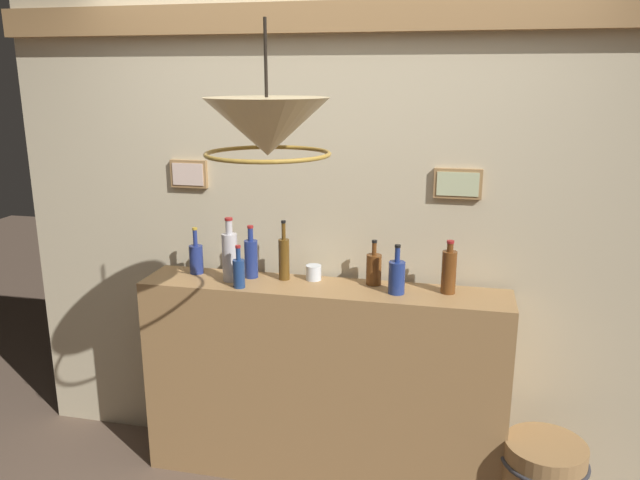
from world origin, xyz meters
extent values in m
cube|color=beige|center=(0.00, 1.10, 1.24)|extent=(3.46, 0.08, 2.48)
cube|color=#9E7547|center=(0.00, 1.04, 2.32)|extent=(3.46, 0.10, 0.14)
cube|color=#9E7547|center=(-0.76, 1.05, 1.56)|extent=(0.20, 0.03, 0.15)
cube|color=beige|center=(-0.76, 1.03, 1.56)|extent=(0.17, 0.01, 0.12)
cube|color=#9E7547|center=(0.62, 1.05, 1.56)|extent=(0.23, 0.03, 0.14)
cube|color=#BBC596|center=(0.62, 1.03, 1.56)|extent=(0.20, 0.01, 0.11)
cube|color=#9E7547|center=(0.00, 0.86, 0.53)|extent=(1.83, 0.32, 1.05)
cylinder|color=brown|center=(0.24, 0.95, 1.13)|extent=(0.08, 0.08, 0.15)
cylinder|color=brown|center=(0.24, 0.95, 1.24)|extent=(0.02, 0.02, 0.06)
cylinder|color=black|center=(0.24, 0.95, 1.27)|extent=(0.03, 0.03, 0.01)
cylinder|color=navy|center=(-0.39, 0.76, 1.12)|extent=(0.06, 0.06, 0.14)
cylinder|color=navy|center=(-0.39, 0.76, 1.22)|extent=(0.02, 0.02, 0.06)
cylinder|color=maroon|center=(-0.39, 0.76, 1.26)|extent=(0.03, 0.03, 0.01)
cylinder|color=#573A13|center=(-0.21, 0.93, 1.16)|extent=(0.06, 0.06, 0.21)
cylinder|color=#573A13|center=(-0.21, 0.93, 1.30)|extent=(0.02, 0.02, 0.09)
cylinder|color=black|center=(-0.21, 0.93, 1.35)|extent=(0.02, 0.02, 0.01)
cylinder|color=navy|center=(-0.69, 0.92, 1.13)|extent=(0.07, 0.07, 0.15)
cylinder|color=navy|center=(-0.69, 0.92, 1.24)|extent=(0.02, 0.02, 0.09)
cylinder|color=#B7932D|center=(-0.69, 0.92, 1.29)|extent=(0.03, 0.03, 0.01)
cylinder|color=brown|center=(0.61, 0.90, 1.15)|extent=(0.07, 0.07, 0.21)
cylinder|color=brown|center=(0.61, 0.90, 1.28)|extent=(0.03, 0.03, 0.04)
cylinder|color=maroon|center=(0.61, 0.90, 1.30)|extent=(0.04, 0.04, 0.01)
cylinder|color=#BEBABC|center=(-0.47, 0.85, 1.17)|extent=(0.08, 0.08, 0.24)
cylinder|color=#BEBABC|center=(-0.47, 0.85, 1.33)|extent=(0.03, 0.03, 0.07)
cylinder|color=maroon|center=(-0.47, 0.85, 1.37)|extent=(0.04, 0.04, 0.01)
cylinder|color=navy|center=(0.37, 0.84, 1.13)|extent=(0.08, 0.08, 0.16)
cylinder|color=navy|center=(0.37, 0.84, 1.24)|extent=(0.02, 0.02, 0.07)
cylinder|color=black|center=(0.37, 0.84, 1.29)|extent=(0.03, 0.03, 0.01)
cylinder|color=navy|center=(-0.39, 0.92, 1.15)|extent=(0.07, 0.07, 0.19)
cylinder|color=navy|center=(-0.39, 0.92, 1.28)|extent=(0.03, 0.03, 0.07)
cylinder|color=maroon|center=(-0.39, 0.92, 1.32)|extent=(0.03, 0.03, 0.01)
cylinder|color=silver|center=(-0.07, 0.95, 1.09)|extent=(0.08, 0.08, 0.08)
cone|color=beige|center=(-0.05, 0.19, 1.88)|extent=(0.45, 0.45, 0.21)
cylinder|color=black|center=(-0.05, 0.19, 2.12)|extent=(0.01, 0.01, 0.27)
torus|color=#AD8433|center=(-0.05, 0.19, 1.78)|extent=(0.46, 0.46, 0.02)
torus|color=#333338|center=(1.09, 0.72, 0.33)|extent=(0.40, 0.40, 0.02)
camera|label=1|loc=(0.63, -1.96, 2.05)|focal=34.81mm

